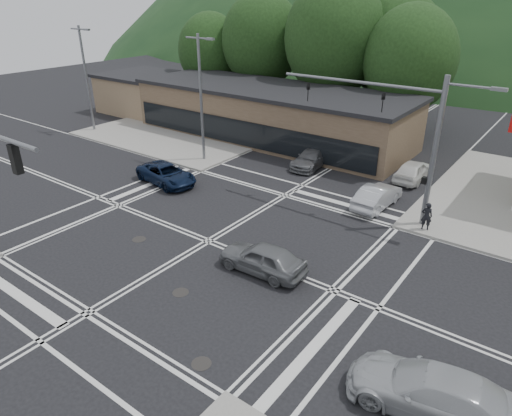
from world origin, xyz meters
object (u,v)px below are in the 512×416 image
Objects in this scene: car_grey_center at (262,258)px; car_queue_a at (377,196)px; car_blue_west at (166,174)px; pedestrian at (427,216)px; car_northbound at (312,158)px; car_silver_east at (432,391)px; car_queue_b at (413,170)px.

car_queue_a is at bearing 169.34° from car_grey_center.
pedestrian reaches higher than car_blue_west.
car_blue_west is at bearing -8.58° from pedestrian.
car_grey_center is 0.93× the size of car_northbound.
car_queue_b is at bearing -168.25° from car_silver_east.
car_queue_a is 1.01× the size of car_queue_b.
car_queue_b reaches higher than car_northbound.
car_silver_east is 1.24× the size of car_queue_a.
car_northbound is at bearing -48.08° from pedestrian.
car_queue_a is at bearing -33.00° from car_northbound.
car_silver_east reaches higher than car_grey_center.
car_queue_b is at bearing 171.26° from car_grey_center.
car_queue_a is (12.67, 4.81, 0.03)m from car_blue_west.
car_blue_west is at bearing -120.76° from car_silver_east.
car_blue_west is 1.13× the size of car_queue_b.
car_grey_center is 14.30m from car_northbound.
car_grey_center reaches higher than car_blue_west.
car_northbound is at bearing -26.88° from car_blue_west.
pedestrian reaches higher than car_queue_b.
car_silver_east reaches higher than car_queue_b.
car_grey_center is (11.29, -4.80, 0.06)m from car_blue_west.
car_blue_west is 16.34m from pedestrian.
pedestrian is (4.69, 8.21, 0.21)m from car_grey_center.
car_silver_east is (19.80, -7.93, 0.09)m from car_blue_west.
car_silver_east is at bearing 111.46° from car_queue_b.
car_silver_east reaches higher than car_northbound.
car_queue_a is 2.68× the size of pedestrian.
car_queue_b is at bearing -86.65° from pedestrian.
car_blue_west is 1.13× the size of car_queue_a.
pedestrian is (15.98, 3.40, 0.27)m from car_blue_west.
car_blue_west is 1.12× the size of car_grey_center.
car_grey_center is 9.46m from pedestrian.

